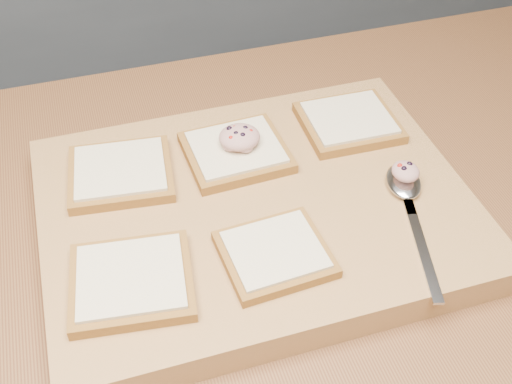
# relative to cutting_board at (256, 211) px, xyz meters

# --- Properties ---
(back_counter) EXTENTS (3.60, 0.62, 0.94)m
(back_counter) POSITION_rel_cutting_board_xyz_m (-0.00, 1.41, -0.45)
(back_counter) COLOR slate
(back_counter) RESTS_ON ground
(cutting_board) EXTENTS (0.50, 0.38, 0.04)m
(cutting_board) POSITION_rel_cutting_board_xyz_m (0.00, 0.00, 0.00)
(cutting_board) COLOR #BA8150
(cutting_board) RESTS_ON island_counter
(bread_far_left) EXTENTS (0.13, 0.13, 0.02)m
(bread_far_left) POSITION_rel_cutting_board_xyz_m (-0.15, 0.08, 0.03)
(bread_far_left) COLOR olive
(bread_far_left) RESTS_ON cutting_board
(bread_far_center) EXTENTS (0.13, 0.12, 0.02)m
(bread_far_center) POSITION_rel_cutting_board_xyz_m (-0.00, 0.08, 0.03)
(bread_far_center) COLOR olive
(bread_far_center) RESTS_ON cutting_board
(bread_far_right) EXTENTS (0.12, 0.11, 0.02)m
(bread_far_right) POSITION_rel_cutting_board_xyz_m (0.16, 0.09, 0.03)
(bread_far_right) COLOR olive
(bread_far_right) RESTS_ON cutting_board
(bread_near_left) EXTENTS (0.14, 0.13, 0.02)m
(bread_near_left) POSITION_rel_cutting_board_xyz_m (-0.16, -0.08, 0.03)
(bread_near_left) COLOR olive
(bread_near_left) RESTS_ON cutting_board
(bread_near_center) EXTENTS (0.12, 0.11, 0.02)m
(bread_near_center) POSITION_rel_cutting_board_xyz_m (-0.01, -0.09, 0.03)
(bread_near_center) COLOR olive
(bread_near_center) RESTS_ON cutting_board
(tuna_salad_dollop) EXTENTS (0.05, 0.05, 0.02)m
(tuna_salad_dollop) POSITION_rel_cutting_board_xyz_m (0.00, 0.08, 0.05)
(tuna_salad_dollop) COLOR tan
(tuna_salad_dollop) RESTS_ON bread_far_center
(spoon) EXTENTS (0.08, 0.21, 0.01)m
(spoon) POSITION_rel_cutting_board_xyz_m (0.17, -0.05, 0.03)
(spoon) COLOR silver
(spoon) RESTS_ON cutting_board
(spoon_salad) EXTENTS (0.03, 0.04, 0.02)m
(spoon_salad) POSITION_rel_cutting_board_xyz_m (0.17, -0.03, 0.04)
(spoon_salad) COLOR tan
(spoon_salad) RESTS_ON spoon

